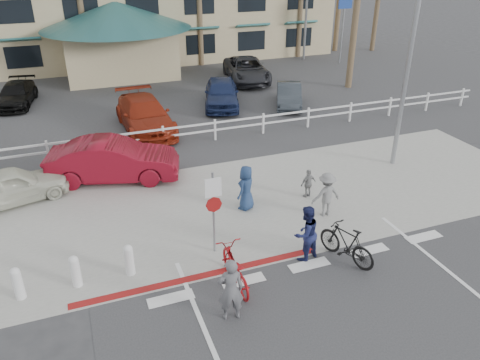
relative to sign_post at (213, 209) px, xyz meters
name	(u,v)px	position (x,y,z in m)	size (l,w,h in m)	color
ground	(319,278)	(2.30, -2.20, -1.45)	(140.00, 140.00, 0.00)	#333335
bike_path	(361,328)	(2.30, -4.20, -1.45)	(12.00, 16.00, 0.01)	#333335
sidewalk_plaza	(257,201)	(2.30, 2.30, -1.44)	(22.00, 7.00, 0.01)	gray
cross_street	(221,158)	(2.30, 6.30, -1.45)	(40.00, 5.00, 0.01)	#333335
parking_lot	(170,96)	(2.30, 15.80, -1.45)	(50.00, 16.00, 0.01)	#333335
curb_red	(202,276)	(-0.70, -1.00, -1.44)	(7.00, 0.25, 0.02)	maroon
rail_fence	(217,130)	(2.80, 8.30, -0.95)	(29.40, 0.16, 1.00)	silver
sign_post	(213,209)	(0.00, 0.00, 0.00)	(0.50, 0.10, 2.90)	gray
bollard_0	(129,260)	(-2.50, -0.20, -0.97)	(0.26, 0.26, 0.95)	silver
bollard_1	(75,271)	(-3.90, -0.20, -0.97)	(0.26, 0.26, 0.95)	silver
bollard_2	(18,283)	(-5.30, -0.20, -0.97)	(0.26, 0.26, 0.95)	silver
streetlight_0	(410,53)	(8.80, 3.30, 3.05)	(0.60, 2.00, 9.00)	gray
info_sign	(343,24)	(16.30, 19.80, 1.35)	(1.20, 0.16, 5.60)	navy
bike_red	(235,268)	(0.05, -1.60, -0.93)	(0.69, 1.99, 1.05)	maroon
rider_red	(231,290)	(-0.47, -2.76, -0.59)	(0.63, 0.41, 1.71)	#5B5A5F
bike_black	(347,243)	(3.38, -1.73, -0.88)	(0.54, 1.90, 1.14)	black
rider_black	(306,233)	(2.33, -1.23, -0.60)	(0.82, 0.64, 1.70)	#181E4A
pedestrian_a	(326,195)	(4.09, 0.68, -0.68)	(1.00, 0.57, 1.54)	gray
pedestrian_child	(308,183)	(4.14, 1.98, -0.91)	(0.64, 0.26, 1.08)	gray
pedestrian_b	(246,188)	(1.78, 2.00, -0.66)	(0.78, 0.50, 1.59)	navy
car_white_sedan	(113,160)	(-2.14, 5.84, -0.64)	(1.71, 4.89, 1.61)	maroon
car_red_compact	(11,186)	(-5.72, 5.29, -0.81)	(1.52, 3.78, 1.29)	beige
lot_car_1	(145,115)	(-0.07, 10.70, -0.67)	(2.18, 5.36, 1.55)	maroon
lot_car_2	(222,93)	(4.58, 12.94, -0.68)	(1.82, 4.52, 1.54)	#172249
lot_car_3	(289,95)	(8.10, 11.70, -0.83)	(1.31, 3.75, 1.23)	#2A3138
lot_car_4	(16,95)	(-6.08, 17.16, -0.84)	(1.71, 4.21, 1.22)	black
lot_car_5	(247,70)	(7.81, 17.41, -0.71)	(2.46, 5.34, 1.48)	#242429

